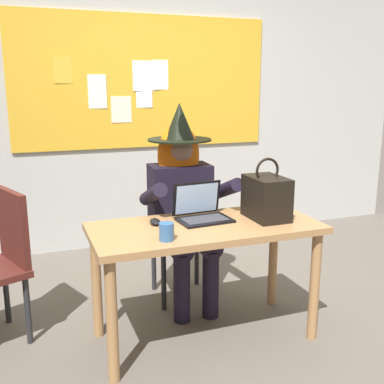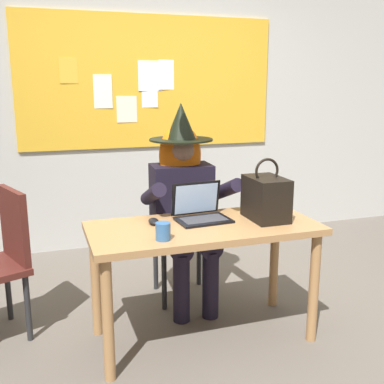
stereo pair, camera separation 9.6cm
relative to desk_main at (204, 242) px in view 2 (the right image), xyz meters
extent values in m
plane|color=#5B544C|center=(0.14, 0.03, -0.62)|extent=(24.00, 24.00, 0.00)
cube|color=#B2B2AD|center=(0.14, 1.92, 0.73)|extent=(5.68, 0.10, 2.70)
cube|color=gold|center=(0.14, 1.86, 0.93)|extent=(2.40, 0.02, 1.20)
cube|color=gold|center=(-0.59, 1.85, 1.03)|extent=(0.16, 0.01, 0.22)
cube|color=white|center=(0.30, 1.85, 0.99)|extent=(0.16, 0.01, 0.27)
cube|color=white|center=(0.13, 1.85, 0.83)|extent=(0.15, 0.01, 0.26)
cube|color=#F4E0C6|center=(-0.09, 1.85, 0.68)|extent=(0.19, 0.01, 0.24)
cube|color=white|center=(-0.30, 1.85, 0.85)|extent=(0.16, 0.01, 0.30)
cube|color=white|center=(0.14, 1.85, 0.98)|extent=(0.23, 0.01, 0.27)
cube|color=#A37547|center=(0.00, 0.00, 0.08)|extent=(1.35, 0.61, 0.04)
cylinder|color=#A37547|center=(-0.61, -0.25, -0.28)|extent=(0.06, 0.06, 0.68)
cylinder|color=#A37547|center=(0.61, -0.25, -0.28)|extent=(0.06, 0.06, 0.68)
cylinder|color=#A37547|center=(-0.61, 0.25, -0.28)|extent=(0.06, 0.06, 0.68)
cylinder|color=#A37547|center=(0.61, 0.25, -0.28)|extent=(0.06, 0.06, 0.68)
cube|color=#2D3347|center=(0.05, 0.59, -0.18)|extent=(0.45, 0.45, 0.04)
cube|color=#2D3347|center=(0.06, 0.78, 0.07)|extent=(0.38, 0.07, 0.45)
cylinder|color=#262628|center=(0.21, 0.40, -0.41)|extent=(0.04, 0.04, 0.42)
cylinder|color=#262628|center=(-0.13, 0.43, -0.41)|extent=(0.04, 0.04, 0.42)
cylinder|color=#262628|center=(0.23, 0.74, -0.41)|extent=(0.04, 0.04, 0.42)
cylinder|color=#262628|center=(-0.11, 0.77, -0.41)|extent=(0.04, 0.04, 0.42)
cylinder|color=black|center=(0.13, 0.22, -0.39)|extent=(0.11, 0.11, 0.46)
cylinder|color=black|center=(-0.07, 0.23, -0.39)|extent=(0.11, 0.11, 0.46)
cylinder|color=black|center=(0.14, 0.39, -0.13)|extent=(0.17, 0.43, 0.15)
cylinder|color=black|center=(-0.06, 0.40, -0.13)|extent=(0.17, 0.43, 0.15)
cube|color=black|center=(0.05, 0.61, 0.10)|extent=(0.43, 0.28, 0.52)
cylinder|color=black|center=(0.29, 0.36, 0.22)|extent=(0.11, 0.47, 0.24)
cylinder|color=black|center=(-0.21, 0.39, 0.22)|extent=(0.11, 0.47, 0.24)
sphere|color=#A37A60|center=(0.05, 0.61, 0.46)|extent=(0.20, 0.20, 0.20)
ellipsoid|color=orange|center=(0.05, 0.64, 0.42)|extent=(0.31, 0.23, 0.44)
cylinder|color=black|center=(0.05, 0.61, 0.54)|extent=(0.44, 0.44, 0.01)
cone|color=black|center=(0.05, 0.61, 0.66)|extent=(0.21, 0.21, 0.25)
cube|color=black|center=(0.02, 0.07, 0.11)|extent=(0.33, 0.23, 0.01)
cube|color=#333338|center=(0.02, 0.07, 0.12)|extent=(0.28, 0.17, 0.00)
cube|color=black|center=(0.02, 0.19, 0.22)|extent=(0.32, 0.06, 0.21)
cube|color=#99B7E0|center=(0.02, 0.18, 0.22)|extent=(0.28, 0.05, 0.18)
ellipsoid|color=black|center=(-0.28, 0.11, 0.12)|extent=(0.06, 0.11, 0.03)
cube|color=black|center=(0.40, 0.00, 0.23)|extent=(0.20, 0.30, 0.26)
torus|color=black|center=(0.40, 0.00, 0.40)|extent=(0.16, 0.02, 0.16)
cylinder|color=#336099|center=(-0.30, -0.18, 0.15)|extent=(0.08, 0.08, 0.09)
cube|color=#4C1E19|center=(-1.06, 0.47, 0.07)|extent=(0.18, 0.37, 0.45)
cylinder|color=#262628|center=(-1.02, 0.30, -0.41)|extent=(0.04, 0.04, 0.43)
cylinder|color=#262628|center=(-1.15, 0.62, -0.41)|extent=(0.04, 0.04, 0.43)
camera|label=1|loc=(-0.98, -2.41, 0.91)|focal=43.27mm
camera|label=2|loc=(-0.89, -2.44, 0.91)|focal=43.27mm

